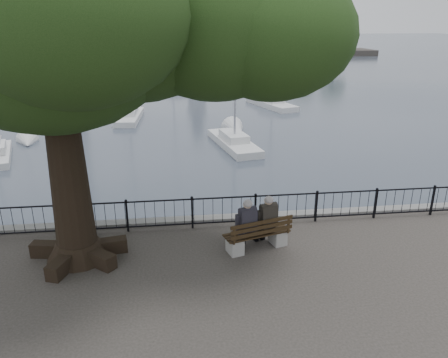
{
  "coord_description": "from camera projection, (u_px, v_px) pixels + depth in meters",
  "views": [
    {
      "loc": [
        -1.51,
        -9.93,
        6.24
      ],
      "look_at": [
        0.0,
        2.5,
        1.6
      ],
      "focal_mm": 35.0,
      "sensor_mm": 36.0,
      "label": 1
    }
  ],
  "objects": [
    {
      "name": "tree",
      "position": [
        89.0,
        15.0,
        10.16
      ],
      "size": [
        11.73,
        8.19,
        9.58
      ],
      "color": "black",
      "rests_on": "ground"
    },
    {
      "name": "lion_monument",
      "position": [
        196.0,
        57.0,
        57.82
      ],
      "size": [
        6.25,
        6.25,
        9.16
      ],
      "color": "slate",
      "rests_on": "ground"
    },
    {
      "name": "sailboat_b",
      "position": [
        129.0,
        115.0,
        32.86
      ],
      "size": [
        1.88,
        5.67,
        12.78
      ],
      "color": "silver",
      "rests_on": "ground"
    },
    {
      "name": "sailboat_h",
      "position": [
        120.0,
        79.0,
        51.66
      ],
      "size": [
        1.64,
        5.31,
        13.33
      ],
      "color": "silver",
      "rests_on": "ground"
    },
    {
      "name": "sailboat_g",
      "position": [
        235.0,
        84.0,
        48.47
      ],
      "size": [
        2.52,
        5.78,
        11.08
      ],
      "color": "silver",
      "rests_on": "ground"
    },
    {
      "name": "sailboat_f",
      "position": [
        173.0,
        87.0,
        45.86
      ],
      "size": [
        2.92,
        6.26,
        12.28
      ],
      "color": "silver",
      "rests_on": "ground"
    },
    {
      "name": "sailboat_d",
      "position": [
        271.0,
        103.0,
        37.71
      ],
      "size": [
        3.56,
        6.36,
        10.49
      ],
      "color": "silver",
      "rests_on": "ground"
    },
    {
      "name": "person_right",
      "position": [
        265.0,
        222.0,
        12.49
      ],
      "size": [
        0.61,
        0.87,
        1.61
      ],
      "color": "black",
      "rests_on": "ground"
    },
    {
      "name": "far_shore",
      "position": [
        304.0,
        35.0,
        87.39
      ],
      "size": [
        30.0,
        8.6,
        9.18
      ],
      "color": "#2F2B26",
      "rests_on": "ground"
    },
    {
      "name": "bench",
      "position": [
        258.0,
        238.0,
        12.42
      ],
      "size": [
        2.0,
        1.1,
        1.01
      ],
      "color": "gray",
      "rests_on": "ground"
    },
    {
      "name": "sailboat_c",
      "position": [
        234.0,
        141.0,
        26.02
      ],
      "size": [
        2.67,
        5.97,
        12.23
      ],
      "color": "silver",
      "rests_on": "ground"
    },
    {
      "name": "railing",
      "position": [
        224.0,
        210.0,
        13.71
      ],
      "size": [
        22.06,
        0.06,
        1.0
      ],
      "color": "black",
      "rests_on": "ground"
    },
    {
      "name": "person_left",
      "position": [
        245.0,
        226.0,
        12.24
      ],
      "size": [
        0.61,
        0.87,
        1.61
      ],
      "color": "black",
      "rests_on": "ground"
    },
    {
      "name": "harbor",
      "position": [
        222.0,
        233.0,
        14.55
      ],
      "size": [
        260.0,
        260.0,
        1.2
      ],
      "color": "slate",
      "rests_on": "ground"
    },
    {
      "name": "sailboat_e",
      "position": [
        20.0,
        100.0,
        38.67
      ],
      "size": [
        2.5,
        5.0,
        11.58
      ],
      "color": "silver",
      "rests_on": "ground"
    }
  ]
}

